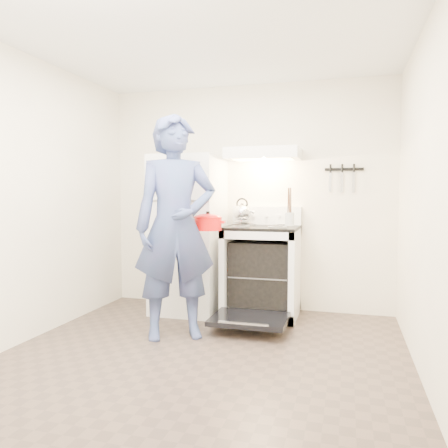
% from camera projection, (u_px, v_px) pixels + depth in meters
% --- Properties ---
extents(floor, '(3.60, 3.60, 0.00)m').
position_uv_depth(floor, '(194.00, 365.00, 3.29)').
color(floor, '#4B3B32').
rests_on(floor, ground).
extents(back_wall, '(3.20, 0.02, 2.50)m').
position_uv_depth(back_wall, '(247.00, 197.00, 4.93)').
color(back_wall, white).
rests_on(back_wall, ground).
extents(refrigerator, '(0.70, 0.70, 1.70)m').
position_uv_depth(refrigerator, '(189.00, 234.00, 4.78)').
color(refrigerator, white).
rests_on(refrigerator, floor).
extents(stove_body, '(0.76, 0.65, 0.92)m').
position_uv_depth(stove_body, '(262.00, 272.00, 4.61)').
color(stove_body, white).
rests_on(stove_body, floor).
extents(cooktop, '(0.76, 0.65, 0.03)m').
position_uv_depth(cooktop, '(262.00, 228.00, 4.58)').
color(cooktop, black).
rests_on(cooktop, stove_body).
extents(backsplash, '(0.76, 0.07, 0.20)m').
position_uv_depth(backsplash, '(267.00, 216.00, 4.84)').
color(backsplash, white).
rests_on(backsplash, cooktop).
extents(oven_door, '(0.70, 0.54, 0.04)m').
position_uv_depth(oven_door, '(249.00, 319.00, 4.06)').
color(oven_door, black).
rests_on(oven_door, floor).
extents(oven_rack, '(0.60, 0.52, 0.01)m').
position_uv_depth(oven_rack, '(262.00, 274.00, 4.61)').
color(oven_rack, gray).
rests_on(oven_rack, stove_body).
extents(range_hood, '(0.76, 0.50, 0.12)m').
position_uv_depth(range_hood, '(264.00, 154.00, 4.60)').
color(range_hood, white).
rests_on(range_hood, back_wall).
extents(knife_strip, '(0.40, 0.02, 0.03)m').
position_uv_depth(knife_strip, '(344.00, 169.00, 4.61)').
color(knife_strip, black).
rests_on(knife_strip, back_wall).
extents(pizza_stone, '(0.31, 0.31, 0.02)m').
position_uv_depth(pizza_stone, '(263.00, 274.00, 4.58)').
color(pizza_stone, '#926C4B').
rests_on(pizza_stone, oven_rack).
extents(tea_kettle, '(0.24, 0.20, 0.29)m').
position_uv_depth(tea_kettle, '(242.00, 212.00, 4.79)').
color(tea_kettle, '#B5B5BA').
rests_on(tea_kettle, cooktop).
extents(utensil_jar, '(0.09, 0.09, 0.13)m').
position_uv_depth(utensil_jar, '(289.00, 219.00, 4.23)').
color(utensil_jar, silver).
rests_on(utensil_jar, cooktop).
extents(person, '(0.87, 0.77, 1.99)m').
position_uv_depth(person, '(176.00, 227.00, 3.88)').
color(person, navy).
rests_on(person, floor).
extents(dutch_oven, '(0.33, 0.26, 0.22)m').
position_uv_depth(dutch_oven, '(208.00, 224.00, 4.04)').
color(dutch_oven, red).
rests_on(dutch_oven, person).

